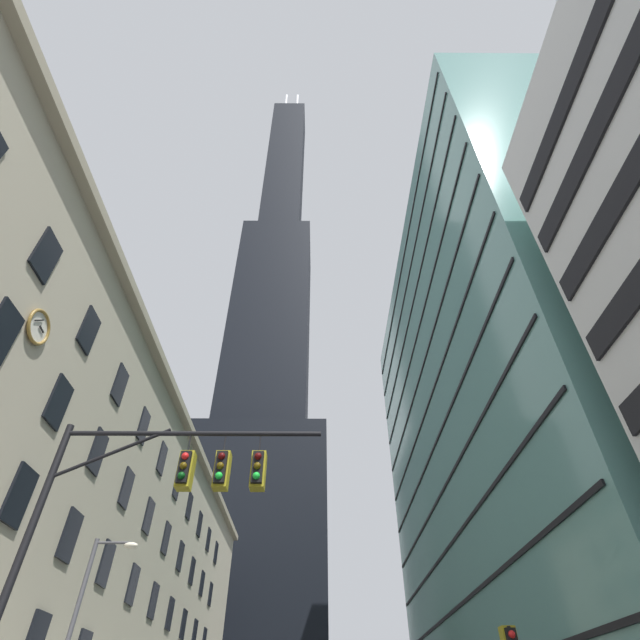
% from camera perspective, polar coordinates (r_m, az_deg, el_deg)
% --- Properties ---
extents(station_building, '(16.01, 65.50, 22.20)m').
position_cam_1_polar(station_building, '(43.01, -29.68, -23.23)').
color(station_building, '#B2A88E').
rests_on(station_building, ground).
extents(dark_skyscraper, '(28.58, 28.58, 225.58)m').
position_cam_1_polar(dark_skyscraper, '(118.53, -6.39, -6.51)').
color(dark_skyscraper, black).
rests_on(dark_skyscraper, ground).
extents(glass_office_midrise, '(18.85, 46.56, 47.06)m').
position_cam_1_polar(glass_office_midrise, '(49.18, 23.72, -10.65)').
color(glass_office_midrise, slate).
rests_on(glass_office_midrise, ground).
extents(traffic_signal_mast, '(7.57, 0.63, 7.93)m').
position_cam_1_polar(traffic_signal_mast, '(14.05, -18.50, -19.72)').
color(traffic_signal_mast, black).
rests_on(traffic_signal_mast, sidewalk_left).
extents(street_lamppost, '(1.79, 0.32, 7.00)m').
position_cam_1_polar(street_lamppost, '(22.27, -27.05, -29.72)').
color(street_lamppost, '#47474C').
rests_on(street_lamppost, sidewalk_left).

